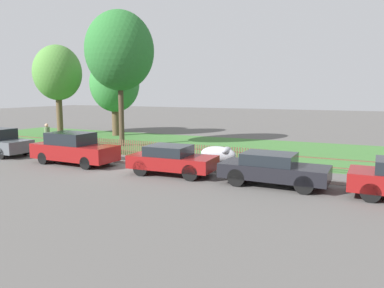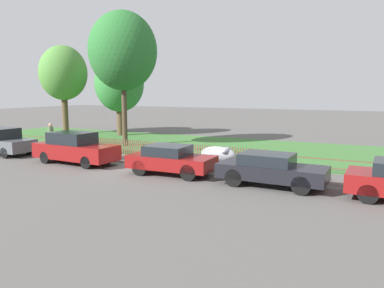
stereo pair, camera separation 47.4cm
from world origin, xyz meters
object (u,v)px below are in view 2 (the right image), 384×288
Objects in this scene: tree_nearest_kerb at (63,73)px; tree_mid_park at (123,51)px; covered_motorcycle at (219,154)px; pedestrian_near_fence at (51,135)px; parked_car_navy_estate at (171,159)px; tree_behind_motorcycle at (119,84)px; parked_car_silver_hatchback at (2,142)px; parked_car_red_compact at (271,169)px; parked_car_black_saloon at (75,148)px.

tree_mid_park is at bearing -21.22° from tree_nearest_kerb.
pedestrian_near_fence is (-11.27, 0.24, 0.32)m from covered_motorcycle.
tree_behind_motorcycle reaches higher than parked_car_navy_estate.
pedestrian_near_fence is (1.15, 2.50, 0.19)m from parked_car_silver_hatchback.
parked_car_navy_estate is 18.86m from tree_nearest_kerb.
parked_car_navy_estate is at bearing -116.28° from covered_motorcycle.
covered_motorcycle is at bearing 143.19° from parked_car_red_compact.
parked_car_navy_estate is 1.96× the size of covered_motorcycle.
covered_motorcycle is 18.89m from tree_nearest_kerb.
covered_motorcycle is (6.76, 2.40, -0.16)m from parked_car_black_saloon.
parked_car_silver_hatchback is 11.21m from tree_nearest_kerb.
parked_car_silver_hatchback is 15.57m from parked_car_red_compact.
parked_car_silver_hatchback is 0.46× the size of tree_mid_park.
pedestrian_near_fence reaches higher than parked_car_silver_hatchback.
parked_car_navy_estate is 0.43× the size of tree_mid_park.
parked_car_silver_hatchback is 11.16m from tree_behind_motorcycle.
parked_car_red_compact is at bearing 28.34° from pedestrian_near_fence.
covered_motorcycle is at bearing -24.01° from tree_mid_park.
covered_motorcycle is at bearing -22.59° from tree_nearest_kerb.
parked_car_red_compact is at bearing 0.78° from parked_car_silver_hatchback.
tree_nearest_kerb is at bearing 146.73° from parked_car_navy_estate.
parked_car_silver_hatchback is at bearing -179.66° from parked_car_black_saloon.
tree_nearest_kerb is at bearing 138.93° from parked_car_black_saloon.
parked_car_red_compact is 14.67m from pedestrian_near_fence.
parked_car_navy_estate reaches higher than covered_motorcycle.
tree_behind_motorcycle reaches higher than parked_car_silver_hatchback.
pedestrian_near_fence is (-4.51, 2.64, 0.15)m from parked_car_black_saloon.
tree_behind_motorcycle is 8.79m from pedestrian_near_fence.
tree_behind_motorcycle is (-15.37, 10.82, 3.49)m from parked_car_red_compact.
covered_motorcycle is (-3.14, 2.46, -0.05)m from parked_car_red_compact.
covered_motorcycle is 0.22× the size of tree_mid_park.
parked_car_silver_hatchback reaches higher than parked_car_red_compact.
parked_car_navy_estate is at bearing 24.06° from pedestrian_near_fence.
tree_mid_park reaches higher than covered_motorcycle.
parked_car_black_saloon is 7.17m from covered_motorcycle.
tree_mid_park is 5.26× the size of pedestrian_near_fence.
pedestrian_near_fence reaches higher than parked_car_red_compact.
tree_mid_park is at bearing -49.70° from tree_behind_motorcycle.
tree_nearest_kerb is (-4.53, 9.31, 4.30)m from parked_car_silver_hatchback.
parked_car_black_saloon is 14.55m from tree_nearest_kerb.
parked_car_red_compact is 19.11m from tree_behind_motorcycle.
pedestrian_near_fence is (0.96, -8.12, -3.22)m from tree_behind_motorcycle.
parked_car_black_saloon reaches higher than parked_car_silver_hatchback.
tree_nearest_kerb is at bearing 155.87° from parked_car_red_compact.
parked_car_black_saloon is 0.70× the size of tree_behind_motorcycle.
tree_nearest_kerb reaches higher than tree_behind_motorcycle.
parked_car_red_compact is at bearing -25.33° from tree_nearest_kerb.
tree_nearest_kerb reaches higher than pedestrian_near_fence.
tree_nearest_kerb is (-16.95, 7.05, 4.43)m from covered_motorcycle.
parked_car_silver_hatchback is at bearing -125.07° from tree_mid_park.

